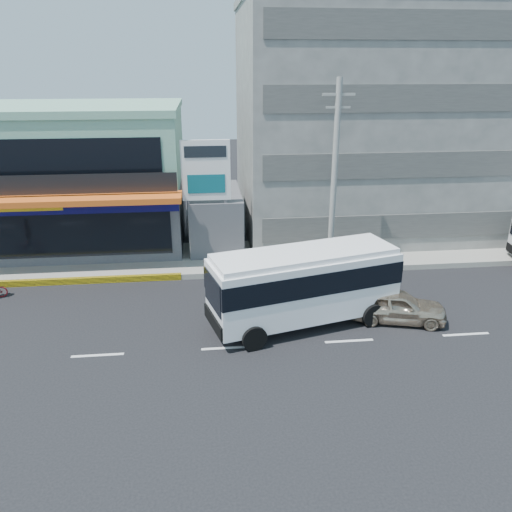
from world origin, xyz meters
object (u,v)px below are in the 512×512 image
Objects in this scene: minibus at (304,281)px; shop_building at (83,179)px; sedan at (397,306)px; satellite_dish at (215,194)px; utility_pole_near at (334,178)px; concrete_building at (366,123)px; billboard at (206,177)px.

shop_building is at bearing 132.91° from minibus.
shop_building reaches higher than sedan.
satellite_dish is (8.00, -2.95, -0.42)m from shop_building.
minibus is at bearing 101.87° from sedan.
concrete_building is at bearing 62.24° from utility_pole_near.
sedan is (8.02, -7.70, -4.22)m from billboard.
minibus is at bearing -47.09° from shop_building.
billboard is at bearing -151.08° from concrete_building.
shop_building is 8.27× the size of satellite_dish.
shop_building is 0.77× the size of concrete_building.
utility_pole_near reaches higher than billboard.
utility_pole_near is 1.19× the size of minibus.
billboard reaches higher than minibus.
minibus is (11.40, -12.26, -2.00)m from shop_building.
billboard is at bearing 164.52° from utility_pole_near.
shop_building is 20.16m from sedan.
satellite_dish is 0.22× the size of billboard.
billboard reaches higher than satellite_dish.
shop_building is 1.80× the size of billboard.
satellite_dish is 7.17m from utility_pole_near.
satellite_dish is (-10.00, -4.00, -3.42)m from concrete_building.
shop_building reaches higher than minibus.
utility_pole_near is 7.03m from minibus.
billboard is 1.65× the size of sedan.
satellite_dish is at bearing 110.04° from minibus.
concrete_building is at bearing 28.92° from billboard.
shop_building is 18.28m from concrete_building.
concrete_building reaches higher than shop_building.
concrete_building is 11.30m from satellite_dish.
satellite_dish is at bearing -158.20° from concrete_building.
utility_pole_near is (-4.00, -7.60, -1.85)m from concrete_building.
utility_pole_near is at bearing -117.76° from concrete_building.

